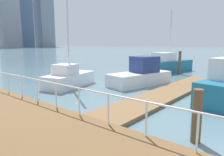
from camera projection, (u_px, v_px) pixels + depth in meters
name	position (u px, v px, depth m)	size (l,w,h in m)	color
ground_plane	(7.00, 78.00, 18.84)	(300.00, 300.00, 0.00)	slate
floating_dock	(167.00, 93.00, 12.82)	(13.93, 2.00, 0.18)	olive
boardwalk_railing	(67.00, 91.00, 8.39)	(0.06, 21.98, 1.08)	white
dock_piling_0	(197.00, 116.00, 6.57)	(0.31, 0.31, 1.73)	brown
dock_piling_3	(180.00, 63.00, 21.02)	(0.27, 0.27, 2.32)	brown
moored_boat_0	(168.00, 64.00, 22.78)	(6.26, 3.20, 6.51)	#1E6B8C
moored_boat_3	(69.00, 78.00, 15.12)	(4.50, 2.73, 8.78)	white
moored_boat_5	(141.00, 75.00, 15.84)	(5.38, 2.99, 2.13)	white
skyline_tower_5	(8.00, 0.00, 142.26)	(12.32, 8.72, 63.27)	#8C939E
skyline_tower_6	(24.00, 2.00, 159.66)	(9.54, 7.53, 66.91)	slate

